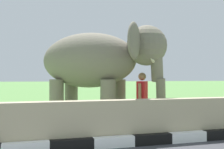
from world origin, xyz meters
The scene contains 3 objects.
barrier_parapet centered at (2.00, 4.22, 0.50)m, with size 28.00×0.36×1.00m, color tan.
elephant centered at (3.09, 6.46, 1.99)m, with size 3.93×3.68×3.01m.
person_handler centered at (4.23, 5.77, 0.93)m, with size 0.46×0.55×1.66m.
Camera 1 is at (1.07, -1.75, 1.50)m, focal length 44.25 mm.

